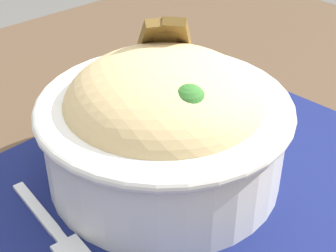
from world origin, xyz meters
The scene contains 4 objects.
table centered at (0.00, 0.00, 0.64)m, with size 1.02×0.93×0.70m.
placemat centered at (0.02, -0.02, 0.70)m, with size 0.46×0.30×0.00m, color #11194C.
bowl centered at (0.00, -0.04, 0.76)m, with size 0.22×0.22×0.14m.
fork centered at (0.11, -0.04, 0.71)m, with size 0.03×0.13×0.00m.
Camera 1 is at (0.24, 0.22, 0.99)m, focal length 53.68 mm.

